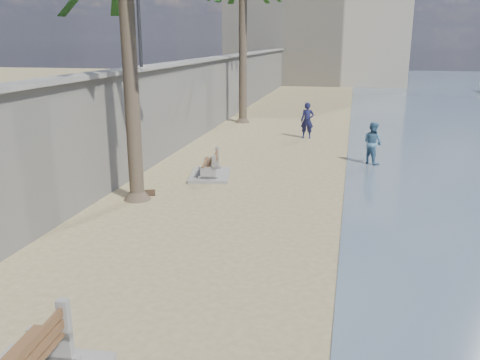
{
  "coord_description": "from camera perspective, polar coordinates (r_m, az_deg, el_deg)",
  "views": [
    {
      "loc": [
        2.11,
        -4.73,
        4.56
      ],
      "look_at": [
        -0.5,
        7.0,
        1.2
      ],
      "focal_mm": 38.0,
      "sensor_mm": 36.0,
      "label": 1
    }
  ],
  "objects": [
    {
      "name": "seawall",
      "position": [
        25.94,
        -3.95,
        9.36
      ],
      "size": [
        0.45,
        70.0,
        3.5
      ],
      "primitive_type": "cube",
      "color": "gray",
      "rests_on": "ground_plane"
    },
    {
      "name": "wall_cap",
      "position": [
        25.81,
        -4.03,
        13.33
      ],
      "size": [
        0.8,
        70.0,
        0.12
      ],
      "primitive_type": "cube",
      "color": "gray",
      "rests_on": "seawall"
    },
    {
      "name": "end_building",
      "position": [
        56.93,
        8.82,
        17.89
      ],
      "size": [
        18.0,
        12.0,
        14.0
      ],
      "primitive_type": "cube",
      "color": "#B7AA93",
      "rests_on": "ground_plane"
    },
    {
      "name": "bench_far",
      "position": [
        17.34,
        -3.39,
        1.54
      ],
      "size": [
        1.64,
        2.12,
        0.8
      ],
      "color": "gray",
      "rests_on": "ground_plane"
    },
    {
      "name": "person_a",
      "position": [
        24.18,
        7.57,
        6.93
      ],
      "size": [
        0.71,
        0.5,
        1.93
      ],
      "primitive_type": "imported",
      "rotation": [
        0.0,
        0.0,
        -0.04
      ],
      "color": "#16173C",
      "rests_on": "ground_plane"
    },
    {
      "name": "person_b",
      "position": [
        19.64,
        14.68,
        4.3
      ],
      "size": [
        1.06,
        1.06,
        1.75
      ],
      "primitive_type": "imported",
      "rotation": [
        0.0,
        0.0,
        2.38
      ],
      "color": "teal",
      "rests_on": "ground_plane"
    },
    {
      "name": "debris_c",
      "position": [
        15.73,
        -10.89,
        -1.47
      ],
      "size": [
        0.94,
        0.86,
        0.03
      ],
      "primitive_type": "cube",
      "rotation": [
        0.0,
        0.0,
        3.53
      ],
      "color": "#382616",
      "rests_on": "ground_plane"
    }
  ]
}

